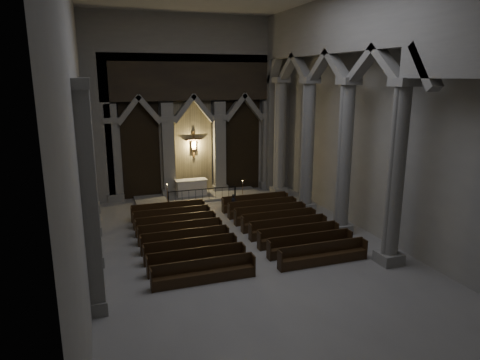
{
  "coord_description": "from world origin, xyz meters",
  "views": [
    {
      "loc": [
        -6.43,
        -17.0,
        8.08
      ],
      "look_at": [
        0.41,
        3.0,
        2.94
      ],
      "focal_mm": 32.0,
      "sensor_mm": 36.0,
      "label": 1
    }
  ],
  "objects_px": {
    "altar_rail": "(202,193)",
    "pews": "(235,232)",
    "candle_stand_right": "(243,194)",
    "altar": "(191,187)",
    "candle_stand_left": "(168,201)",
    "worshipper": "(234,203)"
  },
  "relations": [
    {
      "from": "altar_rail",
      "to": "pews",
      "type": "xyz_separation_m",
      "value": [
        0.0,
        -6.88,
        -0.29
      ]
    },
    {
      "from": "altar_rail",
      "to": "candle_stand_right",
      "type": "xyz_separation_m",
      "value": [
        2.73,
        -0.23,
        -0.25
      ]
    },
    {
      "from": "altar_rail",
      "to": "candle_stand_right",
      "type": "bearing_deg",
      "value": -4.72
    },
    {
      "from": "worshipper",
      "to": "pews",
      "type": "bearing_deg",
      "value": -117.87
    },
    {
      "from": "altar_rail",
      "to": "candle_stand_left",
      "type": "xyz_separation_m",
      "value": [
        -2.39,
        -0.56,
        -0.18
      ]
    },
    {
      "from": "candle_stand_right",
      "to": "pews",
      "type": "distance_m",
      "value": 7.19
    },
    {
      "from": "altar_rail",
      "to": "candle_stand_right",
      "type": "distance_m",
      "value": 2.75
    },
    {
      "from": "altar",
      "to": "worshipper",
      "type": "distance_m",
      "value": 4.3
    },
    {
      "from": "candle_stand_left",
      "to": "worshipper",
      "type": "height_order",
      "value": "candle_stand_left"
    },
    {
      "from": "altar",
      "to": "altar_rail",
      "type": "relative_size",
      "value": 0.46
    },
    {
      "from": "altar",
      "to": "candle_stand_right",
      "type": "relative_size",
      "value": 1.66
    },
    {
      "from": "altar_rail",
      "to": "candle_stand_left",
      "type": "bearing_deg",
      "value": -166.76
    },
    {
      "from": "altar",
      "to": "candle_stand_right",
      "type": "height_order",
      "value": "candle_stand_right"
    },
    {
      "from": "altar_rail",
      "to": "worshipper",
      "type": "xyz_separation_m",
      "value": [
        1.34,
        -2.56,
        -0.07
      ]
    },
    {
      "from": "pews",
      "to": "worshipper",
      "type": "bearing_deg",
      "value": 72.78
    },
    {
      "from": "altar",
      "to": "pews",
      "type": "height_order",
      "value": "altar"
    },
    {
      "from": "altar_rail",
      "to": "pews",
      "type": "height_order",
      "value": "pews"
    },
    {
      "from": "pews",
      "to": "worshipper",
      "type": "xyz_separation_m",
      "value": [
        1.34,
        4.32,
        0.22
      ]
    },
    {
      "from": "altar",
      "to": "altar_rail",
      "type": "xyz_separation_m",
      "value": [
        0.44,
        -1.36,
        -0.1
      ]
    },
    {
      "from": "altar_rail",
      "to": "candle_stand_right",
      "type": "relative_size",
      "value": 3.56
    },
    {
      "from": "altar",
      "to": "altar_rail",
      "type": "bearing_deg",
      "value": -72.07
    },
    {
      "from": "candle_stand_left",
      "to": "candle_stand_right",
      "type": "height_order",
      "value": "candle_stand_left"
    }
  ]
}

